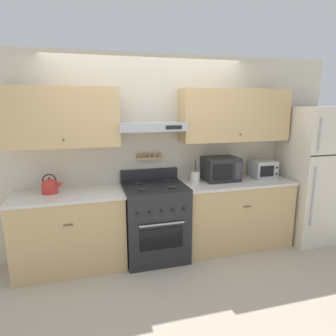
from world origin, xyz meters
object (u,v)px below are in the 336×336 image
(stove_range, at_px, (155,221))
(utensil_crock, at_px, (195,177))
(tea_kettle, at_px, (50,186))
(refrigerator, at_px, (313,175))
(microwave, at_px, (221,169))
(toaster_oven, at_px, (263,169))

(stove_range, distance_m, utensil_crock, 0.78)
(utensil_crock, bearing_deg, tea_kettle, -180.00)
(tea_kettle, xyz_separation_m, utensil_crock, (1.79, 0.00, -0.01))
(refrigerator, bearing_deg, tea_kettle, 177.36)
(tea_kettle, height_order, microwave, microwave)
(tea_kettle, bearing_deg, stove_range, -5.81)
(stove_range, height_order, microwave, microwave)
(stove_range, bearing_deg, refrigerator, -0.95)
(microwave, bearing_deg, utensil_crock, -177.28)
(stove_range, distance_m, toaster_oven, 1.69)
(tea_kettle, relative_size, utensil_crock, 0.76)
(microwave, xyz_separation_m, utensil_crock, (-0.37, -0.02, -0.08))
(refrigerator, xyz_separation_m, toaster_oven, (-0.71, 0.16, 0.09))
(stove_range, relative_size, microwave, 2.41)
(stove_range, bearing_deg, toaster_oven, 4.40)
(stove_range, height_order, tea_kettle, tea_kettle)
(refrigerator, distance_m, tea_kettle, 3.52)
(refrigerator, bearing_deg, microwave, 172.42)
(refrigerator, relative_size, utensil_crock, 6.30)
(refrigerator, distance_m, utensil_crock, 1.73)
(refrigerator, xyz_separation_m, utensil_crock, (-1.73, 0.16, 0.05))
(refrigerator, relative_size, toaster_oven, 5.98)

